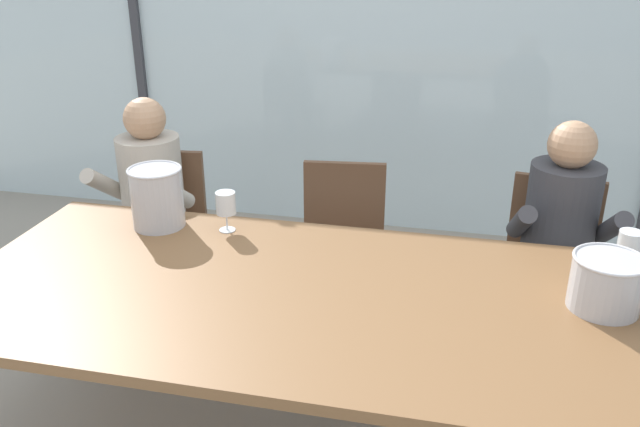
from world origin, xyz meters
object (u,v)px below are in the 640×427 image
(person_charcoal_jacket, at_px, (562,237))
(ice_bucket_primary, at_px, (157,197))
(dining_table, at_px, (299,305))
(chair_near_curtain, at_px, (163,222))
(chair_center, at_px, (549,256))
(wine_glass_near_bucket, at_px, (226,204))
(ice_bucket_secondary, at_px, (606,282))
(wine_glass_by_left_taster, at_px, (629,245))
(person_beige_jumper, at_px, (145,200))
(chair_left_of_center, at_px, (342,237))

(person_charcoal_jacket, relative_size, ice_bucket_primary, 4.53)
(dining_table, distance_m, chair_near_curtain, 1.41)
(chair_near_curtain, bearing_deg, chair_center, -6.59)
(wine_glass_near_bucket, bearing_deg, dining_table, -45.29)
(ice_bucket_secondary, xyz_separation_m, wine_glass_by_left_taster, (0.12, 0.27, 0.02))
(person_beige_jumper, relative_size, wine_glass_near_bucket, 6.84)
(chair_near_curtain, height_order, ice_bucket_primary, ice_bucket_primary)
(chair_near_curtain, distance_m, chair_center, 1.98)
(dining_table, height_order, person_charcoal_jacket, person_charcoal_jacket)
(chair_near_curtain, bearing_deg, ice_bucket_secondary, -30.35)
(person_beige_jumper, bearing_deg, ice_bucket_primary, -51.40)
(dining_table, distance_m, ice_bucket_secondary, 1.05)
(ice_bucket_primary, bearing_deg, wine_glass_by_left_taster, -1.06)
(dining_table, xyz_separation_m, ice_bucket_primary, (-0.73, 0.41, 0.20))
(chair_center, xyz_separation_m, ice_bucket_primary, (-1.71, -0.59, 0.39))
(chair_near_curtain, bearing_deg, wine_glass_by_left_taster, -22.84)
(chair_center, distance_m, person_beige_jumper, 2.02)
(ice_bucket_primary, distance_m, ice_bucket_secondary, 1.78)
(ice_bucket_primary, bearing_deg, person_charcoal_jacket, 14.31)
(ice_bucket_primary, relative_size, wine_glass_near_bucket, 1.51)
(ice_bucket_primary, xyz_separation_m, wine_glass_near_bucket, (0.30, 0.02, -0.01))
(person_charcoal_jacket, bearing_deg, chair_center, 92.34)
(chair_near_curtain, distance_m, person_charcoal_jacket, 2.01)
(wine_glass_near_bucket, bearing_deg, ice_bucket_secondary, -12.28)
(dining_table, xyz_separation_m, wine_glass_near_bucket, (-0.42, 0.43, 0.18))
(chair_left_of_center, xyz_separation_m, wine_glass_near_bucket, (-0.40, -0.57, 0.38))
(ice_bucket_secondary, relative_size, wine_glass_near_bucket, 1.39)
(wine_glass_by_left_taster, bearing_deg, person_charcoal_jacket, 107.79)
(ice_bucket_secondary, bearing_deg, wine_glass_near_bucket, 167.72)
(dining_table, relative_size, wine_glass_near_bucket, 14.40)
(dining_table, relative_size, ice_bucket_secondary, 10.38)
(ice_bucket_secondary, bearing_deg, chair_left_of_center, 140.04)
(person_beige_jumper, xyz_separation_m, ice_bucket_primary, (0.30, -0.44, 0.22))
(chair_center, relative_size, person_beige_jumper, 0.73)
(chair_left_of_center, relative_size, ice_bucket_primary, 3.31)
(person_beige_jumper, height_order, ice_bucket_primary, person_beige_jumper)
(chair_near_curtain, bearing_deg, person_beige_jumper, -107.98)
(person_beige_jumper, bearing_deg, wine_glass_by_left_taster, -7.87)
(chair_center, relative_size, ice_bucket_secondary, 3.60)
(dining_table, relative_size, ice_bucket_primary, 9.53)
(dining_table, bearing_deg, wine_glass_by_left_taster, 18.17)
(dining_table, distance_m, ice_bucket_primary, 0.86)
(chair_near_curtain, bearing_deg, ice_bucket_primary, -71.28)
(wine_glass_by_left_taster, bearing_deg, ice_bucket_primary, 178.94)
(ice_bucket_primary, bearing_deg, chair_center, 18.98)
(chair_left_of_center, bearing_deg, ice_bucket_secondary, -46.49)
(chair_left_of_center, distance_m, chair_center, 1.01)
(person_charcoal_jacket, bearing_deg, person_beige_jumper, 176.67)
(chair_left_of_center, xyz_separation_m, chair_center, (1.01, 0.00, 0.00))
(wine_glass_by_left_taster, bearing_deg, dining_table, -161.83)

